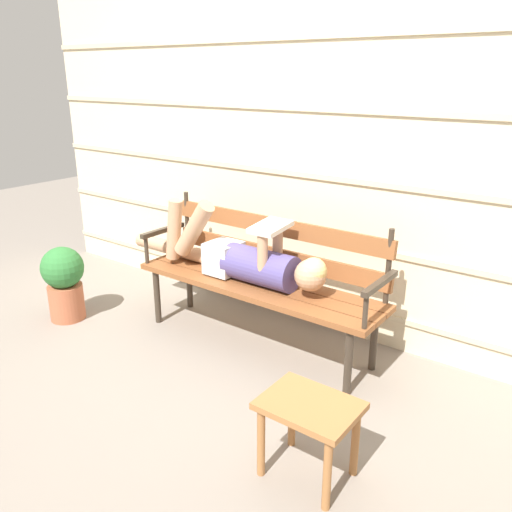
{
  "coord_description": "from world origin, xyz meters",
  "views": [
    {
      "loc": [
        1.84,
        -2.41,
        1.7
      ],
      "look_at": [
        0.0,
        0.06,
        0.61
      ],
      "focal_mm": 36.66,
      "sensor_mm": 36.0,
      "label": 1
    }
  ],
  "objects_px": {
    "potted_plant": "(64,280)",
    "reclining_person": "(242,258)",
    "footstool": "(309,417)",
    "park_bench": "(262,272)"
  },
  "relations": [
    {
      "from": "park_bench",
      "to": "footstool",
      "type": "height_order",
      "value": "park_bench"
    },
    {
      "from": "potted_plant",
      "to": "footstool",
      "type": "bearing_deg",
      "value": -7.81
    },
    {
      "from": "potted_plant",
      "to": "reclining_person",
      "type": "bearing_deg",
      "value": 23.07
    },
    {
      "from": "park_bench",
      "to": "reclining_person",
      "type": "xyz_separation_m",
      "value": [
        -0.11,
        -0.07,
        0.09
      ]
    },
    {
      "from": "footstool",
      "to": "park_bench",
      "type": "bearing_deg",
      "value": 135.28
    },
    {
      "from": "park_bench",
      "to": "reclining_person",
      "type": "height_order",
      "value": "reclining_person"
    },
    {
      "from": "park_bench",
      "to": "footstool",
      "type": "distance_m",
      "value": 1.27
    },
    {
      "from": "park_bench",
      "to": "footstool",
      "type": "xyz_separation_m",
      "value": [
        0.9,
        -0.89,
        -0.19
      ]
    },
    {
      "from": "reclining_person",
      "to": "potted_plant",
      "type": "bearing_deg",
      "value": -156.93
    },
    {
      "from": "park_bench",
      "to": "reclining_person",
      "type": "bearing_deg",
      "value": -149.84
    }
  ]
}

